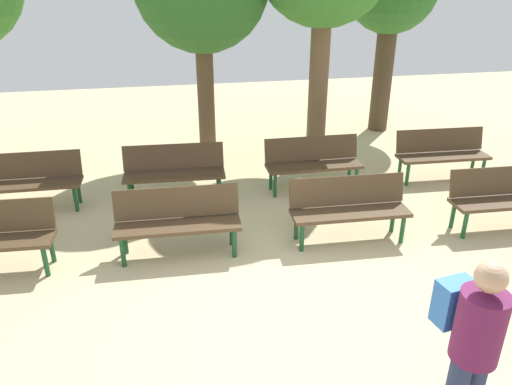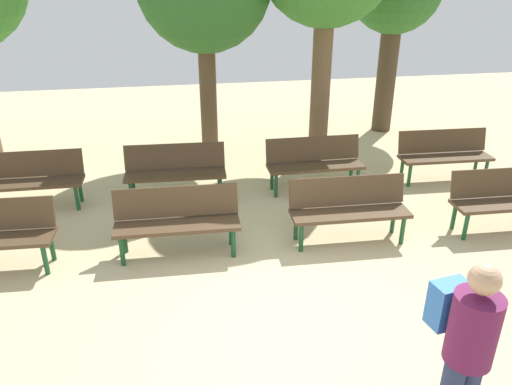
{
  "view_description": "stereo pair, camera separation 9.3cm",
  "coord_description": "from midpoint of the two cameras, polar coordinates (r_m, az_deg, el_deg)",
  "views": [
    {
      "loc": [
        -1.22,
        -3.99,
        3.41
      ],
      "look_at": [
        0.0,
        2.12,
        0.55
      ],
      "focal_mm": 34.16,
      "sensor_mm": 36.0,
      "label": 1
    },
    {
      "loc": [
        -1.13,
        -4.0,
        3.41
      ],
      "look_at": [
        0.0,
        2.12,
        0.55
      ],
      "focal_mm": 34.16,
      "sensor_mm": 36.0,
      "label": 2
    }
  ],
  "objects": [
    {
      "name": "ground_plane",
      "position": [
        5.38,
        4.07,
        -14.73
      ],
      "size": [
        24.0,
        24.0,
        0.0
      ],
      "primitive_type": "plane",
      "color": "#CCB789"
    },
    {
      "name": "bench_r0_c1",
      "position": [
        6.34,
        -9.58,
        -2.98
      ],
      "size": [
        1.62,
        0.54,
        0.87
      ],
      "rotation": [
        0.0,
        0.0,
        -0.04
      ],
      "color": "#4C3823",
      "rests_on": "ground_plane"
    },
    {
      "name": "bench_r0_c2",
      "position": [
        6.7,
        10.44,
        -1.5
      ],
      "size": [
        1.62,
        0.54,
        0.87
      ],
      "rotation": [
        0.0,
        0.0,
        -0.04
      ],
      "color": "#4C3823",
      "rests_on": "ground_plane"
    },
    {
      "name": "bench_r0_c3",
      "position": [
        7.73,
        26.88,
        -0.25
      ],
      "size": [
        1.62,
        0.55,
        0.87
      ],
      "rotation": [
        0.0,
        0.0,
        -0.05
      ],
      "color": "#4C3823",
      "rests_on": "ground_plane"
    },
    {
      "name": "bench_r1_c0",
      "position": [
        8.24,
        -25.51,
        1.51
      ],
      "size": [
        1.61,
        0.52,
        0.87
      ],
      "rotation": [
        0.0,
        0.0,
        -0.02
      ],
      "color": "#4C3823",
      "rests_on": "ground_plane"
    },
    {
      "name": "bench_r1_c1",
      "position": [
        7.91,
        -9.88,
        2.73
      ],
      "size": [
        1.62,
        0.57,
        0.87
      ],
      "rotation": [
        0.0,
        0.0,
        -0.06
      ],
      "color": "#4C3823",
      "rests_on": "ground_plane"
    },
    {
      "name": "bench_r1_c2",
      "position": [
        8.21,
        6.36,
        3.77
      ],
      "size": [
        1.6,
        0.49,
        0.87
      ],
      "rotation": [
        0.0,
        0.0,
        -0.01
      ],
      "color": "#4C3823",
      "rests_on": "ground_plane"
    },
    {
      "name": "bench_r1_c3",
      "position": [
        9.16,
        20.64,
        4.54
      ],
      "size": [
        1.62,
        0.55,
        0.87
      ],
      "rotation": [
        0.0,
        0.0,
        -0.05
      ],
      "color": "#4C3823",
      "rests_on": "ground_plane"
    },
    {
      "name": "visitor_with_backpack",
      "position": [
        3.99,
        23.22,
        -16.03
      ],
      "size": [
        0.39,
        0.56,
        1.65
      ],
      "rotation": [
        0.0,
        0.0,
        3.3
      ],
      "color": "navy",
      "rests_on": "ground_plane"
    }
  ]
}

